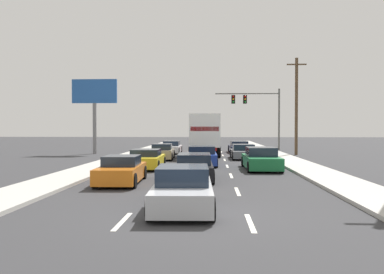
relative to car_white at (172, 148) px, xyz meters
name	(u,v)px	position (x,y,z in m)	size (l,w,h in m)	color
ground_plane	(204,155)	(3.27, -1.64, -0.57)	(140.00, 140.00, 0.00)	#333335
sidewalk_right	(283,158)	(9.71, -6.64, -0.50)	(2.37, 80.00, 0.14)	#B2AFA8
sidewalk_left	(125,158)	(-3.16, -6.64, -0.50)	(2.37, 80.00, 0.14)	#B2AFA8
lane_markings	(204,155)	(3.27, -2.60, -0.56)	(3.54, 62.00, 0.01)	silver
car_white	(172,148)	(0.00, 0.00, 0.00)	(1.82, 4.29, 1.22)	white
car_tan	(162,152)	(0.02, -7.27, 0.00)	(1.95, 4.16, 1.24)	tan
car_yellow	(146,160)	(-0.06, -14.34, -0.01)	(2.00, 4.09, 1.20)	yellow
car_orange	(122,171)	(-0.12, -20.56, 0.00)	(1.95, 4.19, 1.25)	orange
box_truck	(205,132)	(3.33, -3.46, 1.54)	(2.82, 8.48, 3.65)	white
car_blue	(202,156)	(3.32, -12.11, 0.03)	(2.08, 4.21, 1.30)	#1E389E
car_black	(194,167)	(3.11, -19.12, 0.02)	(1.99, 4.55, 1.26)	black
car_silver	(183,190)	(3.07, -25.92, 0.03)	(2.00, 4.27, 1.32)	#B7BABF
car_navy	(239,147)	(6.70, 1.13, -0.02)	(2.04, 4.58, 1.18)	#141E4C
car_gray	(243,152)	(6.52, -6.44, -0.02)	(2.01, 4.19, 1.18)	slate
car_green	(261,159)	(6.92, -14.49, 0.04)	(2.06, 4.68, 1.35)	#196B38
traffic_signal_mast	(253,105)	(8.58, 5.87, 4.57)	(7.27, 0.69, 6.92)	#595B56
utility_pole_mid	(296,105)	(11.80, -1.69, 4.06)	(1.80, 0.28, 8.98)	brown
roadside_billboard	(94,100)	(-7.39, -1.05, 4.64)	(4.39, 0.36, 7.22)	slate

